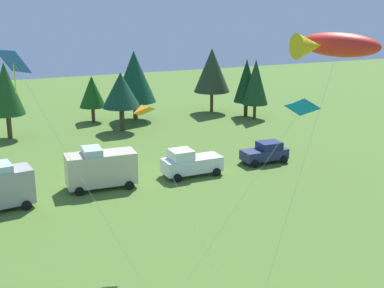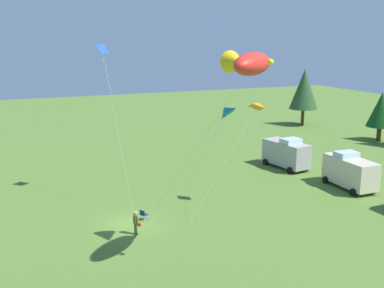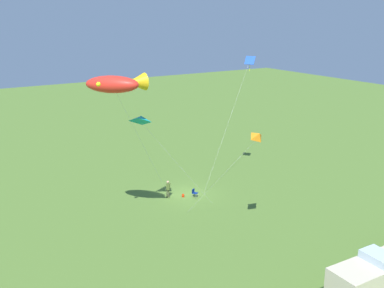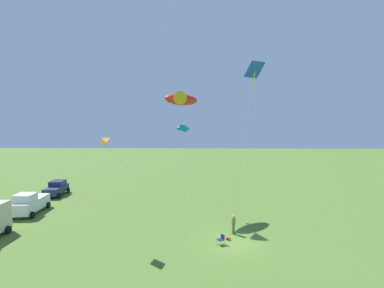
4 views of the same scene
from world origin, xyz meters
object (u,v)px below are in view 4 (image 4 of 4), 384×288
folding_chair (221,239)px  kite_diamond_blue (253,78)px  car_navy_hatch (56,188)px  truck_white_pickup (29,203)px  kite_delta_teal (185,127)px  person_kite_flyer (233,223)px  kite_large_fish (181,99)px  kite_delta_orange (102,141)px  backpack_on_grass (228,239)px

folding_chair → kite_diamond_blue: kite_diamond_blue is taller
car_navy_hatch → kite_diamond_blue: kite_diamond_blue is taller
truck_white_pickup → kite_delta_teal: bearing=85.4°
person_kite_flyer → car_navy_hatch: 25.56m
kite_large_fish → truck_white_pickup: bearing=94.6°
kite_large_fish → kite_diamond_blue: size_ratio=0.99×
truck_white_pickup → car_navy_hatch: (7.67, 0.72, -0.15)m
truck_white_pickup → kite_delta_teal: (-0.70, -16.76, 8.18)m
folding_chair → kite_large_fish: kite_large_fish is taller
person_kite_flyer → truck_white_pickup: 21.92m
folding_chair → car_navy_hatch: bearing=-66.7°
kite_delta_orange → kite_delta_teal: 9.23m
truck_white_pickup → kite_delta_teal: kite_delta_teal is taller
person_kite_flyer → folding_chair: bearing=52.2°
person_kite_flyer → truck_white_pickup: (5.40, 21.24, 0.08)m
car_navy_hatch → kite_large_fish: 21.40m
kite_delta_orange → truck_white_pickup: bearing=54.9°
kite_delta_teal → backpack_on_grass: bearing=-147.3°
car_navy_hatch → folding_chair: bearing=-128.4°
person_kite_flyer → backpack_on_grass: (-1.35, 0.59, -0.91)m
backpack_on_grass → kite_delta_orange: kite_delta_orange is taller
folding_chair → truck_white_pickup: size_ratio=0.16×
truck_white_pickup → kite_diamond_blue: 28.05m
folding_chair → backpack_on_grass: size_ratio=2.56×
kite_delta_orange → person_kite_flyer: bearing=-80.2°
folding_chair → kite_delta_teal: (6.96, 3.25, 8.79)m
kite_large_fish → kite_delta_orange: kite_large_fish is taller
backpack_on_grass → car_navy_hatch: size_ratio=0.08×
folding_chair → truck_white_pickup: truck_white_pickup is taller
person_kite_flyer → kite_delta_orange: kite_delta_orange is taller
person_kite_flyer → truck_white_pickup: size_ratio=0.34×
folding_chair → kite_delta_orange: 12.49m
folding_chair → truck_white_pickup: 21.43m
truck_white_pickup → backpack_on_grass: bearing=69.7°
truck_white_pickup → car_navy_hatch: truck_white_pickup is taller
folding_chair → kite_diamond_blue: (-7.06, -1.07, 11.82)m
truck_white_pickup → kite_delta_teal: size_ratio=0.52×
backpack_on_grass → kite_delta_teal: 11.66m
backpack_on_grass → truck_white_pickup: bearing=71.9°
backpack_on_grass → kite_delta_teal: bearing=32.7°
folding_chair → kite_delta_orange: size_ratio=0.09×
car_navy_hatch → kite_diamond_blue: bearing=-137.7°
folding_chair → person_kite_flyer: bearing=-148.9°
car_navy_hatch → kite_large_fish: kite_large_fish is taller
person_kite_flyer → backpack_on_grass: person_kite_flyer is taller
person_kite_flyer → car_navy_hatch: size_ratio=0.41×
kite_delta_orange → kite_delta_teal: size_ratio=0.90×
backpack_on_grass → kite_large_fish: (8.08, 4.36, 12.15)m
backpack_on_grass → truck_white_pickup: truck_white_pickup is taller
car_navy_hatch → kite_diamond_blue: (-22.39, -21.80, 11.36)m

